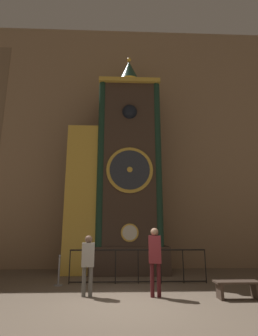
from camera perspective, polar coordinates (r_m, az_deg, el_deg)
name	(u,v)px	position (r m, az deg, el deg)	size (l,w,h in m)	color
ground_plane	(124,306)	(7.00, -1.03, -27.80)	(28.00, 28.00, 0.00)	brown
cathedral_back_wall	(120,138)	(13.76, -1.88, 6.51)	(24.00, 0.32, 12.85)	#997A5B
clock_tower	(119,175)	(11.74, -2.14, -1.44)	(4.34, 1.79, 10.18)	#423328
railing_fence	(138,264)	(9.48, 2.02, -20.20)	(4.66, 0.05, 1.10)	black
visitor_near	(88,259)	(7.76, -8.92, -19.01)	(0.35, 0.24, 1.60)	#58554F
visitor_far	(155,254)	(7.65, 5.68, -18.20)	(0.37, 0.27, 1.80)	#461518
stanchion_post	(59,275)	(9.48, -15.07, -21.66)	(0.28, 0.28, 0.96)	gray
visitor_bench	(237,286)	(8.04, 22.47, -22.71)	(1.17, 0.40, 0.44)	#423328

